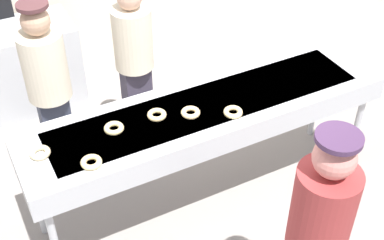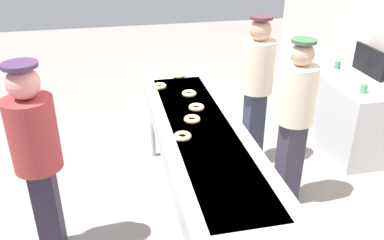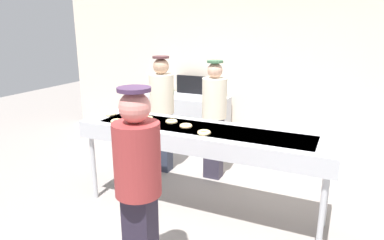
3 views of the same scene
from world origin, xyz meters
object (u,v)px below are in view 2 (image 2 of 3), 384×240
Objects in this scene: plain_donut_2 at (183,136)px; plain_donut_4 at (189,93)px; paper_cup_1 at (337,65)px; paper_cup_0 at (364,88)px; customer_waiting at (37,152)px; prep_counter at (341,109)px; plain_donut_0 at (159,86)px; worker_assistant at (256,83)px; plain_donut_1 at (178,75)px; worker_baker at (295,116)px; plain_donut_5 at (196,107)px; fryer_conveyor at (202,140)px; menu_display at (369,61)px; plain_donut_3 at (192,119)px.

plain_donut_4 is (-0.84, 0.23, 0.00)m from plain_donut_2.
paper_cup_0 is at bearing -9.81° from paper_cup_1.
customer_waiting is 3.64m from prep_counter.
plain_donut_0 is 0.08× the size of customer_waiting.
plain_donut_0 is 0.08× the size of worker_assistant.
plain_donut_1 is 1.00× the size of plain_donut_2.
plain_donut_0 is at bearing -97.13° from paper_cup_0.
prep_counter is (-0.49, 2.04, -0.59)m from plain_donut_4.
customer_waiting reaches higher than plain_donut_1.
worker_baker is 1.61m from prep_counter.
plain_donut_0 is 0.36m from plain_donut_4.
plain_donut_0 is 2.20m from paper_cup_0.
worker_assistant is at bearing 126.15° from plain_donut_5.
plain_donut_0 is at bearing -77.76° from paper_cup_1.
plain_donut_5 is at bearing 131.75° from worker_assistant.
fryer_conveyor is 29.66× the size of paper_cup_1.
customer_waiting is at bearing -77.30° from paper_cup_0.
plain_donut_4 is 0.25× the size of menu_display.
plain_donut_0 and plain_donut_4 have the same top height.
plain_donut_1 is 1.85m from customer_waiting.
fryer_conveyor is at bearing -3.02° from plain_donut_4.
plain_donut_5 is 1.46× the size of paper_cup_0.
worker_assistant reaches higher than worker_baker.
fryer_conveyor is 20.28× the size of plain_donut_2.
worker_baker reaches higher than plain_donut_5.
worker_assistant is at bearing -81.06° from menu_display.
plain_donut_3 is 1.46× the size of paper_cup_1.
prep_counter is (-1.05, 2.13, -0.59)m from plain_donut_3.
plain_donut_0 is 0.25× the size of menu_display.
menu_display is (-1.24, 3.64, 0.07)m from customer_waiting.
worker_baker is 17.19× the size of paper_cup_1.
customer_waiting is at bearing -66.04° from paper_cup_1.
worker_assistant reaches higher than paper_cup_0.
plain_donut_0 reaches higher than fryer_conveyor.
prep_counter is at bearing -42.61° from worker_baker.
plain_donut_4 is at bearing -90.52° from paper_cup_0.
plain_donut_5 is 2.44m from menu_display.
plain_donut_5 reaches higher than prep_counter.
worker_assistant is (-0.81, 0.89, -0.06)m from plain_donut_3.
plain_donut_0 and plain_donut_2 have the same top height.
paper_cup_1 is (-1.09, 2.06, -0.10)m from plain_donut_5.
worker_assistant reaches higher than plain_donut_3.
fryer_conveyor is 20.28× the size of plain_donut_3.
plain_donut_2 is 1.46× the size of paper_cup_0.
plain_donut_5 is at bearing -68.10° from prep_counter.
prep_counter is at bearing 116.22° from plain_donut_3.
worker_baker is 1.08× the size of prep_counter.
plain_donut_5 is (-0.23, 0.09, 0.00)m from plain_donut_3.
customer_waiting reaches higher than plain_donut_0.
prep_counter is 15.95× the size of paper_cup_1.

